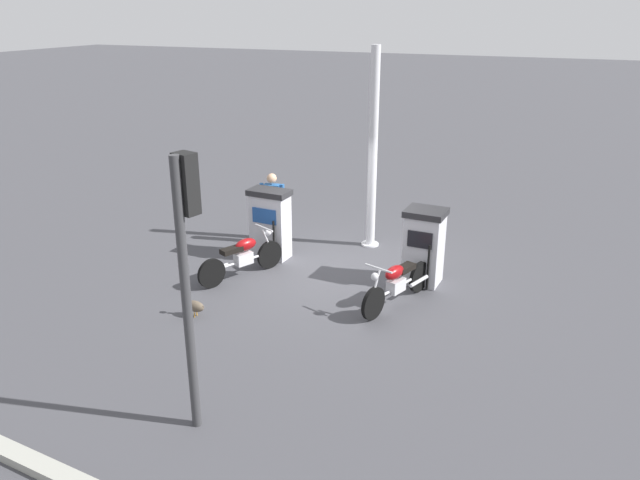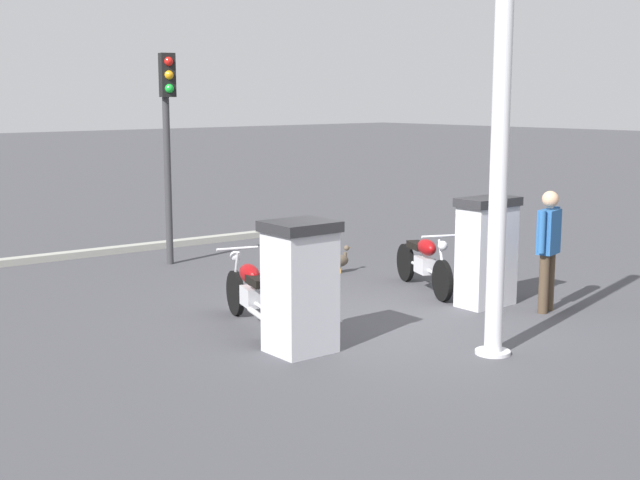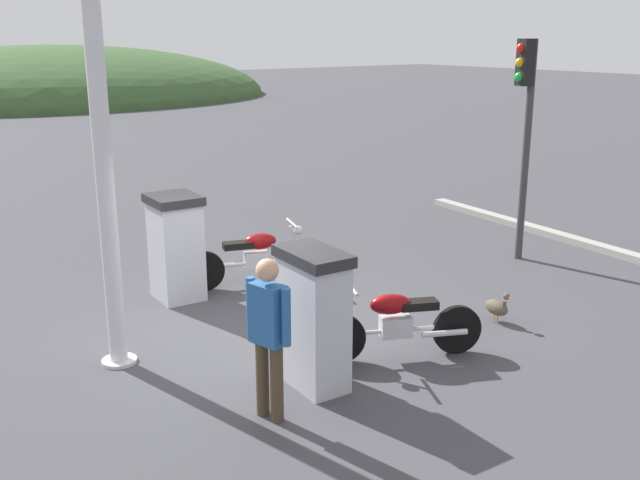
{
  "view_description": "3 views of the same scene",
  "coord_description": "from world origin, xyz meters",
  "px_view_note": "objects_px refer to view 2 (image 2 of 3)",
  "views": [
    {
      "loc": [
        10.7,
        4.11,
        5.11
      ],
      "look_at": [
        0.97,
        -0.02,
        1.05
      ],
      "focal_mm": 34.34,
      "sensor_mm": 36.0,
      "label": 1
    },
    {
      "loc": [
        -7.5,
        7.7,
        2.88
      ],
      "look_at": [
        1.53,
        -0.13,
        0.87
      ],
      "focal_mm": 48.31,
      "sensor_mm": 36.0,
      "label": 2
    },
    {
      "loc": [
        -4.39,
        -7.56,
        3.66
      ],
      "look_at": [
        0.79,
        -0.42,
        1.17
      ],
      "focal_mm": 41.27,
      "sensor_mm": 36.0,
      "label": 3
    }
  ],
  "objects_px": {
    "fuel_pump_near": "(486,251)",
    "motorcycle_near_pump": "(424,262)",
    "attendant_person": "(548,243)",
    "wandering_duck": "(340,260)",
    "motorcycle_far_pump": "(252,293)",
    "canopy_support_pole": "(499,167)",
    "fuel_pump_far": "(300,286)",
    "roadside_traffic_light": "(167,121)"
  },
  "relations": [
    {
      "from": "roadside_traffic_light",
      "to": "wandering_duck",
      "type": "bearing_deg",
      "value": -144.69
    },
    {
      "from": "fuel_pump_near",
      "to": "roadside_traffic_light",
      "type": "xyz_separation_m",
      "value": [
        5.4,
        1.75,
        1.68
      ]
    },
    {
      "from": "attendant_person",
      "to": "roadside_traffic_light",
      "type": "height_order",
      "value": "roadside_traffic_light"
    },
    {
      "from": "attendant_person",
      "to": "canopy_support_pole",
      "type": "xyz_separation_m",
      "value": [
        -0.74,
        2.09,
        1.17
      ]
    },
    {
      "from": "attendant_person",
      "to": "wandering_duck",
      "type": "height_order",
      "value": "attendant_person"
    },
    {
      "from": "fuel_pump_far",
      "to": "wandering_duck",
      "type": "distance_m",
      "value": 4.48
    },
    {
      "from": "fuel_pump_near",
      "to": "roadside_traffic_light",
      "type": "height_order",
      "value": "roadside_traffic_light"
    },
    {
      "from": "fuel_pump_near",
      "to": "roadside_traffic_light",
      "type": "relative_size",
      "value": 0.42
    },
    {
      "from": "fuel_pump_far",
      "to": "motorcycle_far_pump",
      "type": "height_order",
      "value": "fuel_pump_far"
    },
    {
      "from": "motorcycle_near_pump",
      "to": "attendant_person",
      "type": "bearing_deg",
      "value": -171.0
    },
    {
      "from": "fuel_pump_far",
      "to": "attendant_person",
      "type": "bearing_deg",
      "value": -101.76
    },
    {
      "from": "wandering_duck",
      "to": "canopy_support_pole",
      "type": "height_order",
      "value": "canopy_support_pole"
    },
    {
      "from": "roadside_traffic_light",
      "to": "attendant_person",
      "type": "bearing_deg",
      "value": -161.3
    },
    {
      "from": "fuel_pump_far",
      "to": "motorcycle_near_pump",
      "type": "xyz_separation_m",
      "value": [
        1.17,
        -3.37,
        -0.32
      ]
    },
    {
      "from": "canopy_support_pole",
      "to": "motorcycle_near_pump",
      "type": "bearing_deg",
      "value": -33.78
    },
    {
      "from": "motorcycle_far_pump",
      "to": "roadside_traffic_light",
      "type": "relative_size",
      "value": 0.55
    },
    {
      "from": "motorcycle_near_pump",
      "to": "canopy_support_pole",
      "type": "xyz_separation_m",
      "value": [
        -2.67,
        1.78,
        1.66
      ]
    },
    {
      "from": "motorcycle_far_pump",
      "to": "attendant_person",
      "type": "height_order",
      "value": "attendant_person"
    },
    {
      "from": "wandering_duck",
      "to": "roadside_traffic_light",
      "type": "bearing_deg",
      "value": 35.31
    },
    {
      "from": "fuel_pump_far",
      "to": "attendant_person",
      "type": "distance_m",
      "value": 3.75
    },
    {
      "from": "fuel_pump_near",
      "to": "attendant_person",
      "type": "distance_m",
      "value": 0.85
    },
    {
      "from": "motorcycle_near_pump",
      "to": "motorcycle_far_pump",
      "type": "height_order",
      "value": "motorcycle_far_pump"
    },
    {
      "from": "canopy_support_pole",
      "to": "motorcycle_far_pump",
      "type": "bearing_deg",
      "value": 27.58
    },
    {
      "from": "fuel_pump_near",
      "to": "motorcycle_near_pump",
      "type": "bearing_deg",
      "value": -1.37
    },
    {
      "from": "motorcycle_far_pump",
      "to": "canopy_support_pole",
      "type": "distance_m",
      "value": 3.44
    },
    {
      "from": "fuel_pump_near",
      "to": "attendant_person",
      "type": "relative_size",
      "value": 0.92
    },
    {
      "from": "canopy_support_pole",
      "to": "roadside_traffic_light",
      "type": "bearing_deg",
      "value": -0.03
    },
    {
      "from": "fuel_pump_far",
      "to": "wandering_duck",
      "type": "height_order",
      "value": "fuel_pump_far"
    },
    {
      "from": "motorcycle_near_pump",
      "to": "fuel_pump_near",
      "type": "bearing_deg",
      "value": 178.63
    },
    {
      "from": "fuel_pump_far",
      "to": "canopy_support_pole",
      "type": "distance_m",
      "value": 2.56
    },
    {
      "from": "attendant_person",
      "to": "wandering_duck",
      "type": "relative_size",
      "value": 3.68
    },
    {
      "from": "wandering_duck",
      "to": "roadside_traffic_light",
      "type": "distance_m",
      "value": 3.73
    },
    {
      "from": "fuel_pump_far",
      "to": "canopy_support_pole",
      "type": "relative_size",
      "value": 0.34
    },
    {
      "from": "fuel_pump_far",
      "to": "roadside_traffic_light",
      "type": "height_order",
      "value": "roadside_traffic_light"
    },
    {
      "from": "canopy_support_pole",
      "to": "fuel_pump_far",
      "type": "bearing_deg",
      "value": 46.47
    },
    {
      "from": "motorcycle_near_pump",
      "to": "canopy_support_pole",
      "type": "bearing_deg",
      "value": 146.22
    },
    {
      "from": "attendant_person",
      "to": "canopy_support_pole",
      "type": "relative_size",
      "value": 0.38
    },
    {
      "from": "motorcycle_near_pump",
      "to": "canopy_support_pole",
      "type": "height_order",
      "value": "canopy_support_pole"
    },
    {
      "from": "fuel_pump_far",
      "to": "wandering_duck",
      "type": "bearing_deg",
      "value": -48.08
    },
    {
      "from": "fuel_pump_near",
      "to": "fuel_pump_far",
      "type": "height_order",
      "value": "fuel_pump_near"
    },
    {
      "from": "attendant_person",
      "to": "canopy_support_pole",
      "type": "bearing_deg",
      "value": 109.44
    },
    {
      "from": "motorcycle_near_pump",
      "to": "roadside_traffic_light",
      "type": "relative_size",
      "value": 0.51
    }
  ]
}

